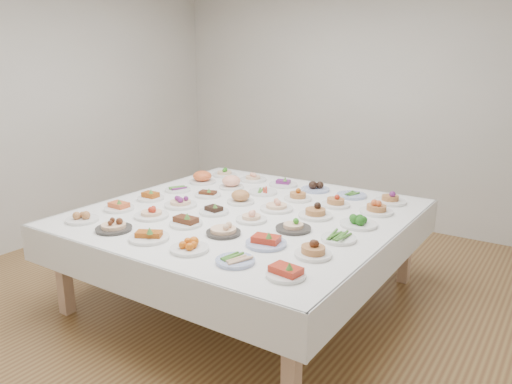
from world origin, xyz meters
The scene contains 38 objects.
room_envelope centered at (0.00, 0.00, 1.83)m, with size 5.02×5.02×2.81m.
display_table centered at (0.10, -0.01, 0.69)m, with size 2.42×2.42×0.75m.
dish_0 centered at (-0.79, -0.90, 0.79)m, with size 0.24×0.24×0.09m.
dish_1 centered at (-0.43, -0.91, 0.82)m, with size 0.28×0.28×0.15m.
dish_2 centered at (-0.08, -0.91, 0.81)m, with size 0.27×0.27×0.13m.
dish_3 centered at (0.28, -0.91, 0.79)m, with size 0.25×0.25×0.10m.
dish_4 centered at (0.65, -0.90, 0.77)m, with size 0.24×0.24×0.05m.
dish_5 centered at (1.00, -0.90, 0.80)m, with size 0.23×0.23×0.11m.
dish_6 centered at (-0.78, -0.55, 0.79)m, with size 0.24×0.24×0.10m.
dish_7 centered at (-0.42, -0.54, 0.81)m, with size 0.26×0.26×0.14m.
dish_8 centered at (-0.07, -0.54, 0.80)m, with size 0.24×0.24×0.12m.
dish_9 centered at (0.28, -0.54, 0.81)m, with size 0.25×0.25×0.14m.
dish_10 centered at (0.65, -0.55, 0.80)m, with size 0.27×0.27×0.12m.
dish_11 centered at (0.99, -0.55, 0.81)m, with size 0.23×0.23×0.13m.
dish_12 centered at (-0.79, -0.19, 0.79)m, with size 0.23×0.23×0.10m.
dish_13 centered at (-0.43, -0.19, 0.82)m, with size 0.27×0.27×0.15m.
dish_14 centered at (-0.08, -0.19, 0.79)m, with size 0.23×0.23×0.09m.
dish_15 centered at (0.28, -0.19, 0.81)m, with size 0.24×0.24×0.13m.
dish_16 centered at (0.65, -0.19, 0.81)m, with size 0.26×0.26×0.14m.
dish_17 centered at (1.01, -0.20, 0.78)m, with size 0.24×0.24×0.06m.
dish_18 centered at (-0.79, 0.16, 0.77)m, with size 0.23×0.23×0.05m.
dish_19 centered at (-0.44, 0.18, 0.79)m, with size 0.23×0.23×0.09m.
dish_20 centered at (-0.07, 0.16, 0.81)m, with size 0.23×0.23×0.12m.
dish_21 centered at (0.29, 0.16, 0.82)m, with size 0.27×0.27×0.15m.
dish_22 centered at (0.64, 0.17, 0.82)m, with size 0.26×0.26×0.16m.
dish_23 centered at (1.00, 0.16, 0.81)m, with size 0.27×0.27×0.12m.
dish_24 centered at (-0.80, 0.53, 0.82)m, with size 0.26×0.26×0.14m.
dish_25 centered at (-0.43, 0.52, 0.81)m, with size 0.23×0.23×0.14m.
dish_26 centered at (-0.08, 0.53, 0.77)m, with size 0.26×0.26×0.06m.
dish_27 centered at (0.29, 0.52, 0.81)m, with size 0.24×0.24×0.14m.
dish_28 centered at (0.65, 0.53, 0.80)m, with size 0.23×0.23×0.12m.
dish_29 centered at (1.00, 0.54, 0.83)m, with size 0.29×0.28×0.16m.
dish_30 centered at (-0.80, 0.89, 0.81)m, with size 0.25×0.25×0.13m.
dish_31 centered at (-0.43, 0.88, 0.81)m, with size 0.26×0.26×0.13m.
dish_32 centered at (-0.07, 0.88, 0.80)m, with size 0.27×0.27×0.11m.
dish_33 centered at (0.28, 0.88, 0.80)m, with size 0.26×0.26×0.11m.
dish_34 centered at (0.64, 0.88, 0.77)m, with size 0.26×0.26×0.05m.
dish_35 centered at (1.00, 0.88, 0.82)m, with size 0.27×0.27×0.15m.
Camera 1 is at (2.31, -3.17, 1.96)m, focal length 35.00 mm.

